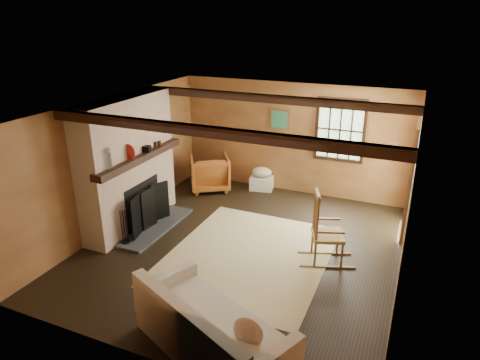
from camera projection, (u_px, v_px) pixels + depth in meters
The scene contains 10 objects.
ground at pixel (243, 247), 7.30m from camera, with size 5.50×5.50×0.00m, color black.
room_envelope at pixel (262, 153), 6.84m from camera, with size 5.02×5.52×2.44m.
fireplace at pixel (129, 169), 7.71m from camera, with size 1.02×2.30×2.40m.
rug at pixel (249, 255), 7.05m from camera, with size 2.50×3.00×0.01m, color #CFC08A.
rocking_chair at pixel (325, 233), 6.72m from camera, with size 0.98×0.73×1.21m.
sofa at pixel (209, 334), 4.92m from camera, with size 2.19×1.63×0.81m.
firewood_pile at pixel (206, 174), 10.23m from camera, with size 0.68×0.12×0.25m.
laundry_basket at pixel (262, 183), 9.65m from camera, with size 0.50×0.38×0.30m, color white.
basket_pillow at pixel (262, 172), 9.56m from camera, with size 0.44×0.36×0.22m, color beige.
armchair at pixel (210, 173), 9.58m from camera, with size 0.83×0.86×0.78m, color #BF6026.
Camera 1 is at (2.48, -5.87, 3.74)m, focal length 32.00 mm.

